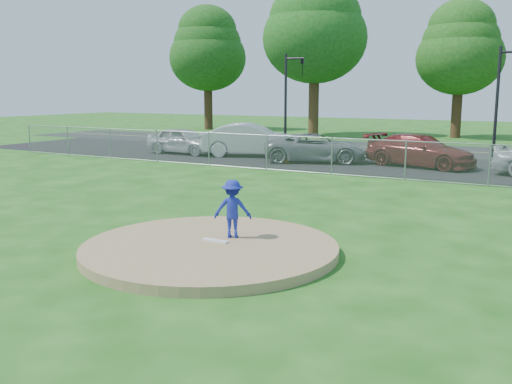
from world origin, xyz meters
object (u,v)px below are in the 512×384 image
parked_car_darkred (420,151)px  tree_center (460,47)px  parked_car_white (251,140)px  pitcher (233,209)px  tree_far_left (207,48)px  tree_left (315,25)px  traffic_cone (285,156)px  parked_car_gray (316,148)px  parked_car_silver (183,141)px  traffic_signal_left (289,91)px

parked_car_darkred → tree_center: bearing=17.9°
parked_car_white → pitcher: bearing=-173.1°
tree_far_left → tree_left: bearing=-10.3°
pitcher → parked_car_darkred: bearing=-114.8°
tree_left → tree_center: (10.00, 3.00, -1.77)m
tree_left → traffic_cone: bearing=-71.0°
parked_car_white → parked_car_gray: size_ratio=1.05×
tree_center → pitcher: size_ratio=7.70×
parked_car_silver → parked_car_white: size_ratio=0.81×
pitcher → parked_car_silver: (-12.07, 14.73, -0.11)m
tree_center → parked_car_gray: tree_center is taller
traffic_signal_left → tree_center: bearing=57.1°
tree_far_left → parked_car_darkred: 28.83m
traffic_cone → parked_car_silver: 6.69m
traffic_cone → parked_car_gray: size_ratio=0.13×
traffic_cone → parked_car_gray: bearing=42.2°
tree_center → traffic_signal_left: size_ratio=1.76×
parked_car_gray → parked_car_darkred: 4.84m
tree_far_left → parked_car_silver: size_ratio=2.56×
traffic_cone → pitcher: bearing=-68.4°
tree_far_left → traffic_signal_left: tree_far_left is taller
traffic_signal_left → parked_car_white: bearing=-83.8°
tree_center → tree_left: bearing=-163.3°
pitcher → parked_car_white: size_ratio=0.25×
traffic_signal_left → traffic_cone: 8.76m
tree_center → traffic_cone: 20.87m
tree_far_left → parked_car_silver: bearing=-60.2°
parked_car_white → traffic_cone: bearing=-141.7°
parked_car_silver → pitcher: bearing=-138.8°
parked_car_gray → parked_car_darkred: parked_car_darkred is taller
tree_left → tree_center: size_ratio=1.27×
parked_car_white → tree_left: bearing=-10.3°
tree_far_left → pitcher: 39.64m
tree_far_left → tree_center: tree_far_left is taller
tree_left → parked_car_silver: 17.30m
parked_car_darkred → pitcher: bearing=-168.8°
tree_far_left → traffic_cone: 25.77m
tree_left → parked_car_darkred: size_ratio=2.52×
parked_car_silver → tree_center: bearing=-28.6°
parked_car_silver → parked_car_gray: (7.74, 0.11, -0.03)m
parked_car_silver → parked_car_gray: bearing=-87.3°
pitcher → parked_car_white: bearing=-85.0°
parked_car_silver → parked_car_white: parked_car_white is taller
tree_center → traffic_cone: tree_center is taller
tree_center → parked_car_white: tree_center is taller
parked_car_silver → tree_left: bearing=-1.6°
traffic_cone → parked_car_gray: (1.12, 1.02, 0.37)m
tree_center → parked_car_white: (-7.13, -17.81, -5.61)m
parked_car_silver → parked_car_white: (3.81, 0.74, 0.14)m
tree_center → traffic_signal_left: (-7.76, -12.00, -3.11)m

